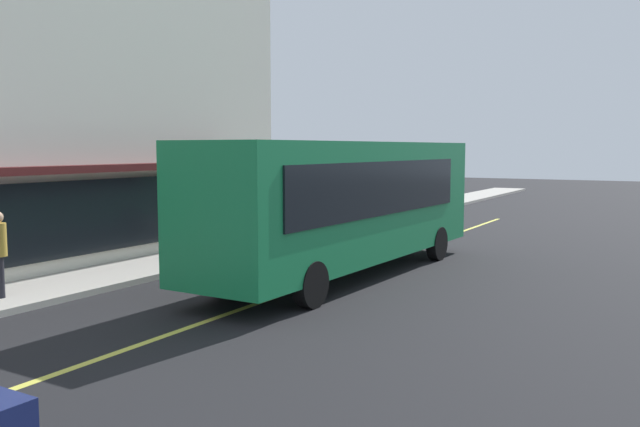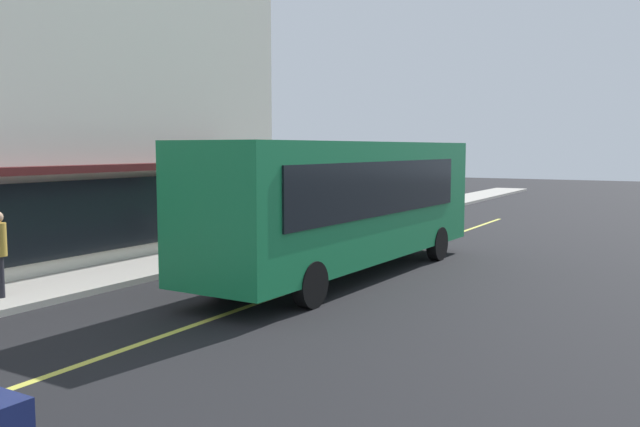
{
  "view_description": "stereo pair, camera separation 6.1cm",
  "coord_description": "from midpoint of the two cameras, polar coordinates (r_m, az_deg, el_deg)",
  "views": [
    {
      "loc": [
        -13.41,
        -8.17,
        3.35
      ],
      "look_at": [
        1.98,
        0.6,
        1.6
      ],
      "focal_mm": 37.42,
      "sensor_mm": 36.0,
      "label": 1
    },
    {
      "loc": [
        -13.38,
        -8.23,
        3.35
      ],
      "look_at": [
        1.98,
        0.6,
        1.6
      ],
      "focal_mm": 37.42,
      "sensor_mm": 36.0,
      "label": 2
    }
  ],
  "objects": [
    {
      "name": "sidewalk",
      "position": [
        19.02,
        -14.49,
        -4.46
      ],
      "size": [
        80.0,
        2.41,
        0.15
      ],
      "primitive_type": "cube",
      "color": "#B2ADA3",
      "rests_on": "ground"
    },
    {
      "name": "lane_centre_stripe",
      "position": [
        16.06,
        -1.76,
        -6.39
      ],
      "size": [
        36.0,
        0.16,
        0.01
      ],
      "primitive_type": "cube",
      "color": "#D8D14C",
      "rests_on": "ground"
    },
    {
      "name": "pedestrian_near_storefront",
      "position": [
        27.22,
        0.69,
        1.2
      ],
      "size": [
        0.34,
        0.34,
        1.8
      ],
      "color": "black",
      "rests_on": "sidewalk"
    },
    {
      "name": "traffic_light",
      "position": [
        21.64,
        -6.02,
        3.45
      ],
      "size": [
        0.3,
        0.52,
        3.2
      ],
      "color": "#2D2D33",
      "rests_on": "sidewalk"
    },
    {
      "name": "bus",
      "position": [
        17.42,
        2.24,
        1.14
      ],
      "size": [
        11.21,
        2.9,
        3.5
      ],
      "color": "#197F47",
      "rests_on": "ground"
    },
    {
      "name": "ground",
      "position": [
        16.06,
        -1.76,
        -6.41
      ],
      "size": [
        120.0,
        120.0,
        0.0
      ],
      "primitive_type": "plane",
      "color": "black"
    }
  ]
}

